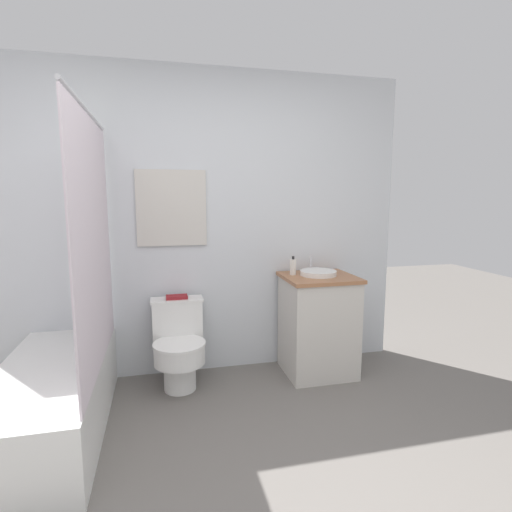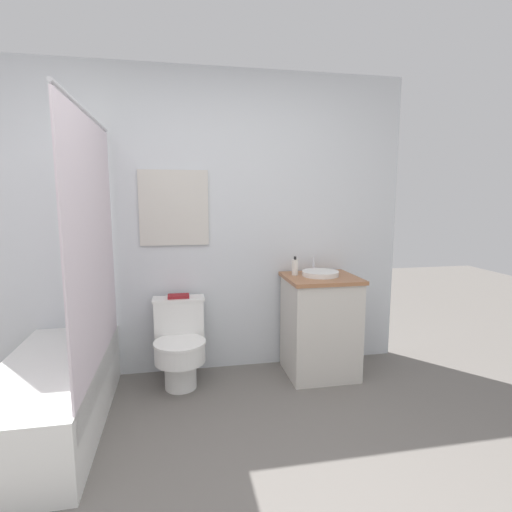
{
  "view_description": "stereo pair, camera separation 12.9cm",
  "coord_description": "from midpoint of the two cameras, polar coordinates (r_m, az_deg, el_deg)",
  "views": [
    {
      "loc": [
        -0.27,
        -1.47,
        1.48
      ],
      "look_at": [
        0.41,
        1.37,
        1.04
      ],
      "focal_mm": 28.0,
      "sensor_mm": 36.0,
      "label": 1
    },
    {
      "loc": [
        -0.15,
        -1.5,
        1.48
      ],
      "look_at": [
        0.41,
        1.37,
        1.04
      ],
      "focal_mm": 28.0,
      "sensor_mm": 36.0,
      "label": 2
    }
  ],
  "objects": [
    {
      "name": "wall_back",
      "position": [
        3.34,
        -7.44,
        4.53
      ],
      "size": [
        3.56,
        0.07,
        2.5
      ],
      "color": "silver",
      "rests_on": "ground_plane"
    },
    {
      "name": "shower_area",
      "position": [
        2.93,
        -25.66,
        -16.59
      ],
      "size": [
        0.63,
        1.47,
        1.98
      ],
      "color": "white",
      "rests_on": "ground_plane"
    },
    {
      "name": "toilet",
      "position": [
        3.25,
        -9.69,
        -12.19
      ],
      "size": [
        0.41,
        0.53,
        0.68
      ],
      "color": "white",
      "rests_on": "ground_plane"
    },
    {
      "name": "vanity",
      "position": [
        3.42,
        10.21,
        -9.72
      ],
      "size": [
        0.58,
        0.54,
        0.83
      ],
      "color": "beige",
      "rests_on": "ground_plane"
    },
    {
      "name": "sink",
      "position": [
        3.33,
        10.26,
        -2.45
      ],
      "size": [
        0.3,
        0.34,
        0.13
      ],
      "color": "white",
      "rests_on": "vanity"
    },
    {
      "name": "soap_bottle",
      "position": [
        3.32,
        6.7,
        -1.58
      ],
      "size": [
        0.05,
        0.05,
        0.16
      ],
      "color": "silver",
      "rests_on": "vanity"
    },
    {
      "name": "book_on_tank",
      "position": [
        3.27,
        -9.9,
        -5.67
      ],
      "size": [
        0.17,
        0.1,
        0.02
      ],
      "color": "maroon",
      "rests_on": "toilet"
    }
  ]
}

